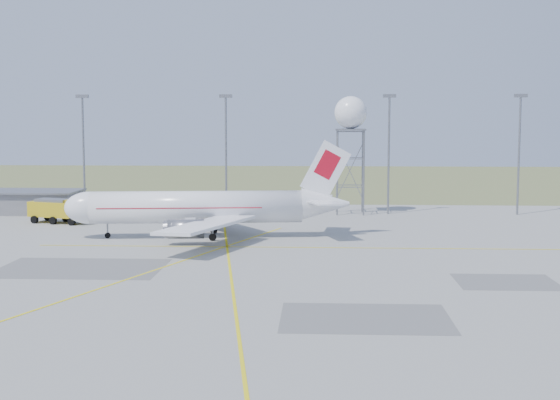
{
  "coord_description": "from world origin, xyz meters",
  "views": [
    {
      "loc": [
        6.15,
        -68.11,
        16.4
      ],
      "look_at": [
        0.67,
        40.0,
        5.03
      ],
      "focal_mm": 50.0,
      "sensor_mm": 36.0,
      "label": 1
    }
  ],
  "objects": [
    {
      "name": "fire_truck",
      "position": [
        -34.4,
        51.35,
        1.87
      ],
      "size": [
        10.25,
        6.14,
        3.89
      ],
      "rotation": [
        0.0,
        0.0,
        -0.31
      ],
      "color": "gold",
      "rests_on": "ground"
    },
    {
      "name": "airliner_main",
      "position": [
        -10.03,
        37.82,
        4.12
      ],
      "size": [
        39.45,
        38.17,
        13.43
      ],
      "rotation": [
        0.0,
        0.0,
        3.25
      ],
      "color": "white",
      "rests_on": "ground"
    },
    {
      "name": "mast_b",
      "position": [
        -10.0,
        66.0,
        12.07
      ],
      "size": [
        2.2,
        0.5,
        20.5
      ],
      "color": "gray",
      "rests_on": "ground"
    },
    {
      "name": "mast_c",
      "position": [
        18.0,
        66.0,
        12.07
      ],
      "size": [
        2.2,
        0.5,
        20.5
      ],
      "color": "gray",
      "rests_on": "ground"
    },
    {
      "name": "mast_a",
      "position": [
        -35.0,
        66.0,
        12.07
      ],
      "size": [
        2.2,
        0.5,
        20.5
      ],
      "color": "gray",
      "rests_on": "ground"
    },
    {
      "name": "radar_tower",
      "position": [
        11.44,
        65.96,
        11.32
      ],
      "size": [
        5.57,
        5.57,
        20.17
      ],
      "color": "gray",
      "rests_on": "ground"
    },
    {
      "name": "building_grey",
      "position": [
        -45.0,
        64.0,
        1.97
      ],
      "size": [
        19.0,
        10.0,
        3.9
      ],
      "color": "gray",
      "rests_on": "ground"
    },
    {
      "name": "mast_d",
      "position": [
        40.0,
        66.0,
        12.07
      ],
      "size": [
        2.2,
        0.5,
        20.5
      ],
      "color": "gray",
      "rests_on": "ground"
    },
    {
      "name": "grass_strip",
      "position": [
        0.0,
        140.0,
        0.01
      ],
      "size": [
        400.0,
        120.0,
        0.03
      ],
      "primitive_type": "cube",
      "color": "#5E6A3A",
      "rests_on": "ground"
    },
    {
      "name": "ground",
      "position": [
        0.0,
        0.0,
        0.0
      ],
      "size": [
        400.0,
        400.0,
        0.0
      ],
      "primitive_type": "plane",
      "color": "#A2A39D",
      "rests_on": "ground"
    }
  ]
}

